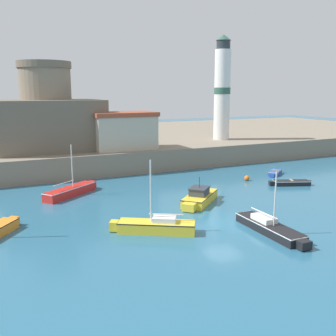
{
  "coord_description": "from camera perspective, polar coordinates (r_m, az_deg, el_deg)",
  "views": [
    {
      "loc": [
        -15.69,
        -23.06,
        9.44
      ],
      "look_at": [
        0.9,
        11.18,
        2.0
      ],
      "focal_mm": 42.0,
      "sensor_mm": 36.0,
      "label": 1
    }
  ],
  "objects": [
    {
      "name": "fortress",
      "position": [
        50.32,
        -17.14,
        6.93
      ],
      "size": [
        11.9,
        11.9,
        10.34
      ],
      "color": "#685E4F",
      "rests_on": "quay_seawall"
    },
    {
      "name": "sailboat_black_6",
      "position": [
        27.8,
        14.58,
        -8.29
      ],
      "size": [
        1.65,
        6.62,
        4.3
      ],
      "color": "black",
      "rests_on": "ground"
    },
    {
      "name": "mooring_buoy",
      "position": [
        43.01,
        11.38,
        -1.45
      ],
      "size": [
        0.57,
        0.57,
        0.57
      ],
      "primitive_type": "sphere",
      "color": "orange",
      "rests_on": "ground"
    },
    {
      "name": "dinghy_blue_7",
      "position": [
        46.86,
        15.27,
        -0.62
      ],
      "size": [
        2.93,
        2.48,
        0.56
      ],
      "color": "#284C9E",
      "rests_on": "ground"
    },
    {
      "name": "harbor_shed_near_wharf",
      "position": [
        47.59,
        -6.51,
        5.43
      ],
      "size": [
        7.66,
        4.57,
        4.44
      ],
      "color": "#BCB29E",
      "rests_on": "quay_seawall"
    },
    {
      "name": "sailboat_red_3",
      "position": [
        37.26,
        -13.92,
        -3.23
      ],
      "size": [
        5.69,
        4.56,
        4.71
      ],
      "color": "red",
      "rests_on": "ground"
    },
    {
      "name": "dinghy_black_5",
      "position": [
        42.06,
        17.36,
        -2.04
      ],
      "size": [
        4.18,
        2.43,
        0.57
      ],
      "color": "black",
      "rests_on": "ground"
    },
    {
      "name": "lighthouse",
      "position": [
        57.29,
        7.88,
        11.22
      ],
      "size": [
        2.32,
        2.32,
        14.59
      ],
      "color": "silver",
      "rests_on": "quay_seawall"
    },
    {
      "name": "sailboat_yellow_1",
      "position": [
        26.94,
        -1.85,
        -8.39
      ],
      "size": [
        5.53,
        3.98,
        5.02
      ],
      "color": "yellow",
      "rests_on": "ground"
    },
    {
      "name": "ground_plane",
      "position": [
        29.44,
        8.01,
        -7.75
      ],
      "size": [
        200.0,
        200.0,
        0.0
      ],
      "primitive_type": "plane",
      "color": "#28607F"
    },
    {
      "name": "motorboat_yellow_4",
      "position": [
        33.89,
        4.57,
        -4.25
      ],
      "size": [
        5.17,
        4.87,
        2.3
      ],
      "color": "yellow",
      "rests_on": "ground"
    },
    {
      "name": "quay_seawall",
      "position": [
        63.8,
        -11.43,
        3.51
      ],
      "size": [
        120.0,
        40.0,
        2.59
      ],
      "primitive_type": "cube",
      "color": "gray",
      "rests_on": "ground"
    }
  ]
}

